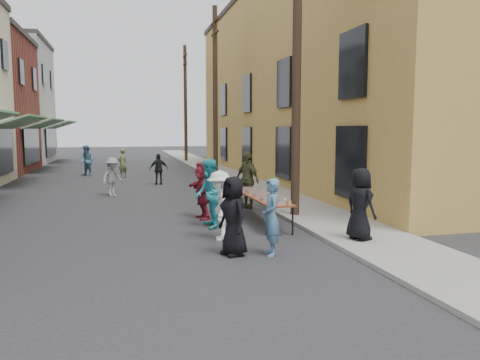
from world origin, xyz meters
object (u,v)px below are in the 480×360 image
serving_table (260,196)px  guest_front_c (209,193)px  utility_pole_near (297,62)px  utility_pole_mid (215,93)px  utility_pole_far (186,104)px  catering_tray_sausage (279,202)px  guest_front_a (233,216)px  server (360,204)px

serving_table → guest_front_c: bearing=-161.2°
serving_table → guest_front_c: size_ratio=2.18×
utility_pole_near → utility_pole_mid: size_ratio=1.00×
utility_pole_near → utility_pole_far: size_ratio=1.00×
utility_pole_near → utility_pole_far: same height
utility_pole_mid → catering_tray_sausage: bearing=-94.7°
serving_table → utility_pole_mid: bearing=84.6°
utility_pole_mid → guest_front_a: utility_pole_mid is taller
guest_front_a → server: server is taller
utility_pole_near → catering_tray_sausage: utility_pole_near is taller
guest_front_c → server: guest_front_c is taller
catering_tray_sausage → utility_pole_mid: bearing=85.3°
server → serving_table: bearing=9.9°
utility_pole_mid → guest_front_c: bearing=-101.9°
utility_pole_mid → guest_front_c: (-2.70, -12.76, -3.58)m
utility_pole_mid → catering_tray_sausage: 14.42m
utility_pole_near → guest_front_a: utility_pole_near is taller
serving_table → guest_front_a: 3.65m
guest_front_a → guest_front_c: (0.00, 2.78, 0.09)m
utility_pole_mid → utility_pole_far: 12.00m
utility_pole_mid → serving_table: utility_pole_mid is taller
catering_tray_sausage → server: (1.46, -1.42, 0.13)m
utility_pole_mid → serving_table: (-1.15, -12.23, -3.79)m
guest_front_c → server: 3.94m
utility_pole_far → serving_table: 24.55m
utility_pole_far → guest_front_c: bearing=-96.2°
utility_pole_far → catering_tray_sausage: bearing=-92.5°
serving_table → guest_front_a: bearing=-115.1°
utility_pole_far → utility_pole_near: bearing=-90.0°
serving_table → catering_tray_sausage: catering_tray_sausage is taller
utility_pole_far → serving_table: (-1.15, -24.23, -3.79)m
guest_front_a → server: size_ratio=1.01×
utility_pole_near → catering_tray_sausage: 4.32m
guest_front_a → utility_pole_far: bearing=156.6°
utility_pole_near → server: size_ratio=5.50×
serving_table → server: 3.41m
utility_pole_far → guest_front_c: 25.16m
utility_pole_far → server: size_ratio=5.50×
utility_pole_far → server: bearing=-89.3°
catering_tray_sausage → guest_front_c: 1.92m
catering_tray_sausage → guest_front_a: 2.27m
guest_front_c → catering_tray_sausage: bearing=55.1°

